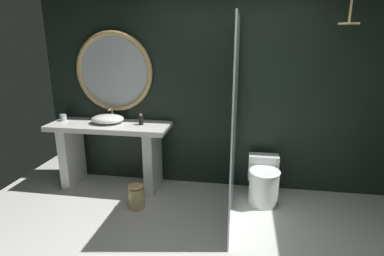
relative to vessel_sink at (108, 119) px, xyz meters
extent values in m
cube|color=black|center=(1.48, 0.32, 0.36)|extent=(4.80, 0.10, 2.60)
cube|color=silver|center=(0.03, -0.03, -0.09)|extent=(1.57, 0.56, 0.06)
cube|color=silver|center=(-0.54, -0.03, -0.53)|extent=(0.12, 0.48, 0.82)
cube|color=silver|center=(0.60, -0.03, -0.53)|extent=(0.12, 0.48, 0.82)
ellipsoid|color=white|center=(0.00, 0.00, 0.00)|extent=(0.43, 0.35, 0.11)
cylinder|color=tan|center=(0.00, 0.16, 0.03)|extent=(0.02, 0.02, 0.17)
cylinder|color=tan|center=(0.00, 0.10, 0.10)|extent=(0.02, 0.11, 0.02)
cylinder|color=silver|center=(-0.64, 0.02, -0.01)|extent=(0.08, 0.08, 0.09)
cylinder|color=black|center=(0.46, -0.01, 0.00)|extent=(0.06, 0.06, 0.12)
cylinder|color=tan|center=(0.46, -0.01, 0.07)|extent=(0.03, 0.03, 0.02)
torus|color=tan|center=(0.03, 0.23, 0.59)|extent=(1.06, 0.07, 1.06)
cylinder|color=#B2BCC1|center=(0.03, 0.24, 0.59)|extent=(0.95, 0.01, 0.95)
cube|color=silver|center=(1.65, -0.45, 0.14)|extent=(0.02, 1.45, 2.17)
cylinder|color=tan|center=(2.79, -0.05, 1.36)|extent=(0.02, 0.02, 0.39)
cylinder|color=tan|center=(2.79, -0.05, 1.16)|extent=(0.21, 0.21, 0.02)
cylinder|color=white|center=(2.03, -0.19, -0.73)|extent=(0.35, 0.35, 0.42)
ellipsoid|color=white|center=(2.03, -0.19, -0.51)|extent=(0.37, 0.41, 0.02)
cube|color=white|center=(2.03, 0.08, -0.57)|extent=(0.37, 0.19, 0.32)
cylinder|color=tan|center=(0.54, -0.54, -0.81)|extent=(0.19, 0.19, 0.26)
ellipsoid|color=tan|center=(0.54, -0.54, -0.66)|extent=(0.19, 0.19, 0.06)
camera|label=1|loc=(1.73, -3.71, 1.00)|focal=29.13mm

